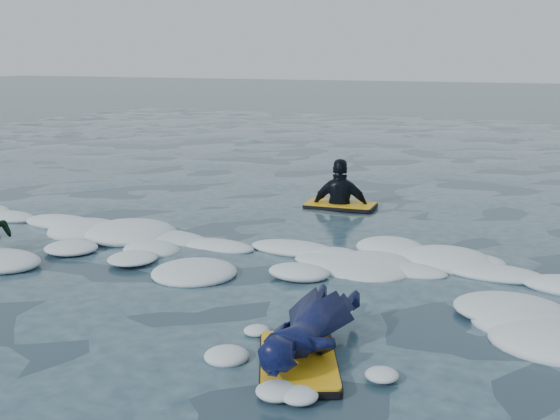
% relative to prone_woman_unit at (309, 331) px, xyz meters
% --- Properties ---
extents(ground, '(120.00, 120.00, 0.00)m').
position_rel_prone_woman_unit_xyz_m(ground, '(-2.33, 1.15, -0.22)').
color(ground, '#1A383F').
rests_on(ground, ground).
extents(foam_band, '(12.00, 3.10, 0.30)m').
position_rel_prone_woman_unit_xyz_m(foam_band, '(-2.33, 2.19, -0.22)').
color(foam_band, white).
rests_on(foam_band, ground).
extents(prone_woman_unit, '(1.01, 1.70, 0.42)m').
position_rel_prone_woman_unit_xyz_m(prone_woman_unit, '(0.00, 0.00, 0.00)').
color(prone_woman_unit, black).
rests_on(prone_woman_unit, ground).
extents(waiting_rider_unit, '(1.14, 0.69, 1.63)m').
position_rel_prone_woman_unit_xyz_m(waiting_rider_unit, '(-1.66, 5.38, -0.25)').
color(waiting_rider_unit, black).
rests_on(waiting_rider_unit, ground).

